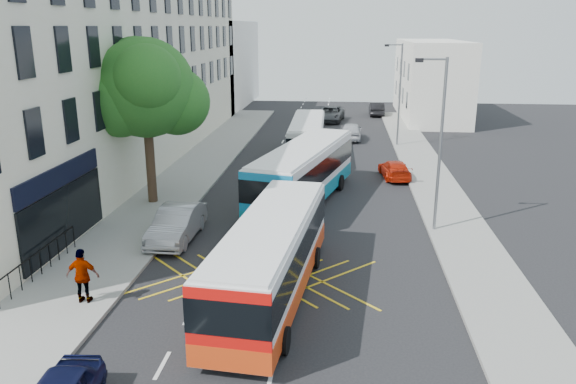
% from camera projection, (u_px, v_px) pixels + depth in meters
% --- Properties ---
extents(ground, '(120.00, 120.00, 0.00)m').
position_uv_depth(ground, '(272.00, 372.00, 15.95)').
color(ground, black).
rests_on(ground, ground).
extents(pavement_left, '(5.00, 70.00, 0.15)m').
position_uv_depth(pavement_left, '(153.00, 202.00, 31.03)').
color(pavement_left, gray).
rests_on(pavement_left, ground).
extents(pavement_right, '(3.00, 70.00, 0.15)m').
position_uv_depth(pavement_right, '(448.00, 211.00, 29.54)').
color(pavement_right, gray).
rests_on(pavement_right, ground).
extents(terrace_main, '(8.30, 45.00, 13.50)m').
position_uv_depth(terrace_main, '(114.00, 67.00, 38.70)').
color(terrace_main, beige).
rests_on(terrace_main, ground).
extents(terrace_far, '(8.00, 20.00, 10.00)m').
position_uv_depth(terrace_far, '(214.00, 64.00, 68.32)').
color(terrace_far, silver).
rests_on(terrace_far, ground).
extents(building_right, '(6.00, 18.00, 8.00)m').
position_uv_depth(building_right, '(430.00, 79.00, 59.59)').
color(building_right, silver).
rests_on(building_right, ground).
extents(street_tree, '(6.30, 5.70, 8.80)m').
position_uv_depth(street_tree, '(145.00, 89.00, 29.24)').
color(street_tree, '#382619').
rests_on(street_tree, pavement_left).
extents(lamp_near, '(1.45, 0.15, 8.00)m').
position_uv_depth(lamp_near, '(439.00, 137.00, 25.51)').
color(lamp_near, slate).
rests_on(lamp_near, pavement_right).
extents(lamp_far, '(1.45, 0.15, 8.00)m').
position_uv_depth(lamp_far, '(399.00, 89.00, 44.60)').
color(lamp_far, slate).
rests_on(lamp_far, pavement_right).
extents(railings, '(0.08, 5.60, 1.14)m').
position_uv_depth(railings, '(40.00, 261.00, 21.70)').
color(railings, black).
rests_on(railings, pavement_left).
extents(bus_near, '(3.46, 10.72, 2.96)m').
position_uv_depth(bus_near, '(271.00, 257.00, 19.92)').
color(bus_near, silver).
rests_on(bus_near, ground).
extents(bus_mid, '(5.31, 11.71, 3.21)m').
position_uv_depth(bus_mid, '(303.00, 173.00, 30.75)').
color(bus_mid, silver).
rests_on(bus_mid, ground).
extents(bus_far, '(2.70, 10.26, 2.87)m').
position_uv_depth(bus_far, '(307.00, 137.00, 41.59)').
color(bus_far, silver).
rests_on(bus_far, ground).
extents(parked_car_silver, '(1.74, 4.72, 1.54)m').
position_uv_depth(parked_car_silver, '(177.00, 224.00, 25.61)').
color(parked_car_silver, '#9B9DA2').
rests_on(parked_car_silver, ground).
extents(red_hatchback, '(2.07, 4.14, 1.15)m').
position_uv_depth(red_hatchback, '(395.00, 169.00, 36.16)').
color(red_hatchback, '#BA1E08').
rests_on(red_hatchback, ground).
extents(distant_car_grey, '(3.08, 5.65, 1.50)m').
position_uv_depth(distant_car_grey, '(330.00, 114.00, 57.67)').
color(distant_car_grey, '#383B3F').
rests_on(distant_car_grey, ground).
extents(distant_car_silver, '(1.90, 4.43, 1.49)m').
position_uv_depth(distant_car_silver, '(351.00, 131.00, 48.40)').
color(distant_car_silver, '#B3B5BB').
rests_on(distant_car_silver, ground).
extents(distant_car_dark, '(1.56, 4.35, 1.43)m').
position_uv_depth(distant_car_dark, '(376.00, 109.00, 61.62)').
color(distant_car_dark, black).
rests_on(distant_car_dark, ground).
extents(pedestrian_far, '(1.17, 0.52, 1.98)m').
position_uv_depth(pedestrian_far, '(83.00, 276.00, 19.41)').
color(pedestrian_far, gray).
rests_on(pedestrian_far, pavement_left).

